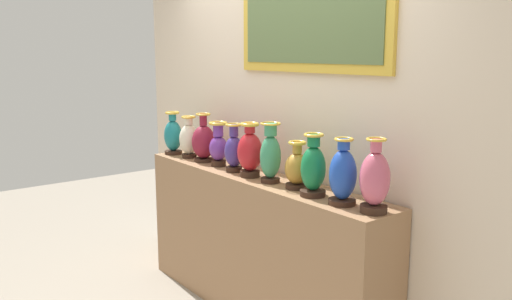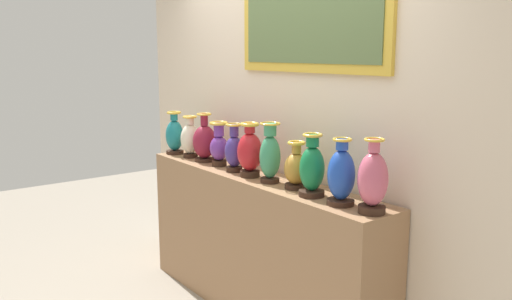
{
  "view_description": "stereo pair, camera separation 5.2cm",
  "coord_description": "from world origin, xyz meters",
  "px_view_note": "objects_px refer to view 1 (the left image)",
  "views": [
    {
      "loc": [
        2.83,
        -2.2,
        1.89
      ],
      "look_at": [
        0.0,
        0.0,
        1.22
      ],
      "focal_mm": 36.97,
      "sensor_mm": 36.0,
      "label": 1
    },
    {
      "loc": [
        2.86,
        -2.16,
        1.89
      ],
      "look_at": [
        0.0,
        0.0,
        1.22
      ],
      "focal_mm": 36.97,
      "sensor_mm": 36.0,
      "label": 2
    }
  ],
  "objects_px": {
    "vase_violet": "(218,146)",
    "vase_jade": "(270,155)",
    "vase_indigo": "(234,151)",
    "vase_ochre": "(297,168)",
    "vase_crimson": "(250,152)",
    "vase_ivory": "(189,139)",
    "vase_burgundy": "(204,142)",
    "vase_emerald": "(313,169)",
    "vase_rose": "(375,180)",
    "vase_teal": "(173,136)",
    "vase_sapphire": "(343,175)"
  },
  "relations": [
    {
      "from": "vase_ivory",
      "to": "vase_ochre",
      "type": "distance_m",
      "value": 1.27
    },
    {
      "from": "vase_crimson",
      "to": "vase_ochre",
      "type": "bearing_deg",
      "value": 5.24
    },
    {
      "from": "vase_violet",
      "to": "vase_crimson",
      "type": "height_order",
      "value": "vase_crimson"
    },
    {
      "from": "vase_indigo",
      "to": "vase_ochre",
      "type": "distance_m",
      "value": 0.63
    },
    {
      "from": "vase_ivory",
      "to": "vase_sapphire",
      "type": "distance_m",
      "value": 1.69
    },
    {
      "from": "vase_indigo",
      "to": "vase_crimson",
      "type": "relative_size",
      "value": 0.93
    },
    {
      "from": "vase_ivory",
      "to": "vase_indigo",
      "type": "xyz_separation_m",
      "value": [
        0.64,
        -0.01,
        -0.0
      ]
    },
    {
      "from": "vase_crimson",
      "to": "vase_sapphire",
      "type": "xyz_separation_m",
      "value": [
        0.86,
        0.01,
        -0.01
      ]
    },
    {
      "from": "vase_jade",
      "to": "vase_teal",
      "type": "bearing_deg",
      "value": -178.97
    },
    {
      "from": "vase_violet",
      "to": "vase_emerald",
      "type": "height_order",
      "value": "vase_emerald"
    },
    {
      "from": "vase_ivory",
      "to": "vase_burgundy",
      "type": "distance_m",
      "value": 0.2
    },
    {
      "from": "vase_violet",
      "to": "vase_emerald",
      "type": "relative_size",
      "value": 0.89
    },
    {
      "from": "vase_ivory",
      "to": "vase_jade",
      "type": "relative_size",
      "value": 0.86
    },
    {
      "from": "vase_crimson",
      "to": "vase_violet",
      "type": "bearing_deg",
      "value": 177.16
    },
    {
      "from": "vase_teal",
      "to": "vase_ochre",
      "type": "xyz_separation_m",
      "value": [
        1.49,
        0.05,
        -0.03
      ]
    },
    {
      "from": "vase_teal",
      "to": "vase_indigo",
      "type": "xyz_separation_m",
      "value": [
        0.86,
        0.02,
        -0.0
      ]
    },
    {
      "from": "vase_teal",
      "to": "vase_burgundy",
      "type": "xyz_separation_m",
      "value": [
        0.42,
        0.04,
        -0.0
      ]
    },
    {
      "from": "vase_violet",
      "to": "vase_jade",
      "type": "relative_size",
      "value": 0.85
    },
    {
      "from": "vase_indigo",
      "to": "vase_sapphire",
      "type": "height_order",
      "value": "vase_sapphire"
    },
    {
      "from": "vase_jade",
      "to": "vase_ochre",
      "type": "distance_m",
      "value": 0.23
    },
    {
      "from": "vase_jade",
      "to": "vase_ochre",
      "type": "height_order",
      "value": "vase_jade"
    },
    {
      "from": "vase_jade",
      "to": "vase_ivory",
      "type": "bearing_deg",
      "value": 179.84
    },
    {
      "from": "vase_ivory",
      "to": "vase_ochre",
      "type": "xyz_separation_m",
      "value": [
        1.27,
        0.03,
        -0.03
      ]
    },
    {
      "from": "vase_indigo",
      "to": "vase_crimson",
      "type": "distance_m",
      "value": 0.19
    },
    {
      "from": "vase_rose",
      "to": "vase_violet",
      "type": "bearing_deg",
      "value": -179.88
    },
    {
      "from": "vase_burgundy",
      "to": "vase_emerald",
      "type": "xyz_separation_m",
      "value": [
        1.26,
        -0.03,
        0.01
      ]
    },
    {
      "from": "vase_teal",
      "to": "vase_burgundy",
      "type": "height_order",
      "value": "vase_burgundy"
    },
    {
      "from": "vase_ochre",
      "to": "vase_sapphire",
      "type": "height_order",
      "value": "vase_sapphire"
    },
    {
      "from": "vase_crimson",
      "to": "vase_sapphire",
      "type": "relative_size",
      "value": 0.99
    },
    {
      "from": "vase_teal",
      "to": "vase_ochre",
      "type": "height_order",
      "value": "vase_teal"
    },
    {
      "from": "vase_violet",
      "to": "vase_ochre",
      "type": "relative_size",
      "value": 1.11
    },
    {
      "from": "vase_indigo",
      "to": "vase_rose",
      "type": "relative_size",
      "value": 0.86
    },
    {
      "from": "vase_violet",
      "to": "vase_sapphire",
      "type": "distance_m",
      "value": 1.28
    },
    {
      "from": "vase_crimson",
      "to": "vase_rose",
      "type": "bearing_deg",
      "value": 1.27
    },
    {
      "from": "vase_ivory",
      "to": "vase_sapphire",
      "type": "xyz_separation_m",
      "value": [
        1.69,
        -0.01,
        0.01
      ]
    },
    {
      "from": "vase_burgundy",
      "to": "vase_violet",
      "type": "bearing_deg",
      "value": -0.64
    },
    {
      "from": "vase_sapphire",
      "to": "vase_ivory",
      "type": "bearing_deg",
      "value": 179.79
    },
    {
      "from": "vase_ochre",
      "to": "vase_teal",
      "type": "bearing_deg",
      "value": -177.91
    },
    {
      "from": "vase_burgundy",
      "to": "vase_rose",
      "type": "xyz_separation_m",
      "value": [
        1.7,
        0.0,
        0.02
      ]
    },
    {
      "from": "vase_ochre",
      "to": "vase_emerald",
      "type": "relative_size",
      "value": 0.8
    },
    {
      "from": "vase_ivory",
      "to": "vase_teal",
      "type": "bearing_deg",
      "value": -173.32
    },
    {
      "from": "vase_sapphire",
      "to": "vase_rose",
      "type": "height_order",
      "value": "vase_rose"
    },
    {
      "from": "vase_ochre",
      "to": "vase_emerald",
      "type": "bearing_deg",
      "value": -12.54
    },
    {
      "from": "vase_crimson",
      "to": "vase_jade",
      "type": "bearing_deg",
      "value": 2.26
    },
    {
      "from": "vase_indigo",
      "to": "vase_ochre",
      "type": "relative_size",
      "value": 1.15
    },
    {
      "from": "vase_burgundy",
      "to": "vase_jade",
      "type": "bearing_deg",
      "value": -1.0
    },
    {
      "from": "vase_rose",
      "to": "vase_teal",
      "type": "bearing_deg",
      "value": -178.97
    },
    {
      "from": "vase_teal",
      "to": "vase_indigo",
      "type": "relative_size",
      "value": 1.03
    },
    {
      "from": "vase_rose",
      "to": "vase_crimson",
      "type": "bearing_deg",
      "value": -178.73
    },
    {
      "from": "vase_violet",
      "to": "vase_rose",
      "type": "height_order",
      "value": "vase_rose"
    }
  ]
}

